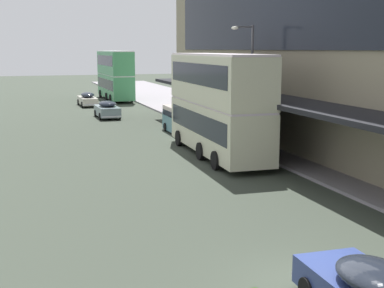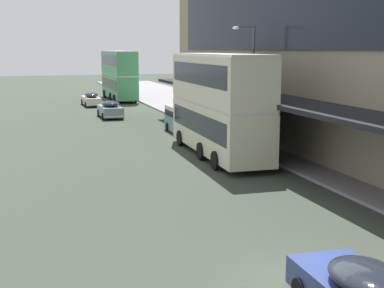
{
  "view_description": "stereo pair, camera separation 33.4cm",
  "coord_description": "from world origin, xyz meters",
  "px_view_note": "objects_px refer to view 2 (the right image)",
  "views": [
    {
      "loc": [
        -7.17,
        -11.72,
        6.27
      ],
      "look_at": [
        1.37,
        14.6,
        1.32
      ],
      "focal_mm": 50.0,
      "sensor_mm": 36.0,
      "label": 1
    },
    {
      "loc": [
        -6.86,
        -11.83,
        6.27
      ],
      "look_at": [
        1.37,
        14.6,
        1.32
      ],
      "focal_mm": 50.0,
      "sensor_mm": 36.0,
      "label": 2
    }
  ],
  "objects_px": {
    "sedan_lead_near": "(110,109)",
    "sedan_second_near": "(91,99)",
    "vw_van": "(182,118)",
    "transit_bus_kerbside_rear": "(119,74)",
    "street_lamp": "(251,77)",
    "transit_bus_kerbside_front": "(218,101)"
  },
  "relations": [
    {
      "from": "sedan_lead_near",
      "to": "sedan_second_near",
      "type": "distance_m",
      "value": 11.05
    },
    {
      "from": "sedan_lead_near",
      "to": "vw_van",
      "type": "distance_m",
      "value": 11.1
    },
    {
      "from": "sedan_lead_near",
      "to": "transit_bus_kerbside_rear",
      "type": "bearing_deg",
      "value": 77.62
    },
    {
      "from": "sedan_second_near",
      "to": "street_lamp",
      "type": "distance_m",
      "value": 29.85
    },
    {
      "from": "sedan_lead_near",
      "to": "street_lamp",
      "type": "distance_m",
      "value": 19.23
    },
    {
      "from": "sedan_second_near",
      "to": "street_lamp",
      "type": "relative_size",
      "value": 0.66
    },
    {
      "from": "sedan_lead_near",
      "to": "street_lamp",
      "type": "bearing_deg",
      "value": -70.97
    },
    {
      "from": "transit_bus_kerbside_rear",
      "to": "street_lamp",
      "type": "xyz_separation_m",
      "value": [
        2.4,
        -34.93,
        1.26
      ]
    },
    {
      "from": "vw_van",
      "to": "transit_bus_kerbside_rear",
      "type": "bearing_deg",
      "value": 90.2
    },
    {
      "from": "transit_bus_kerbside_front",
      "to": "street_lamp",
      "type": "relative_size",
      "value": 1.53
    },
    {
      "from": "transit_bus_kerbside_front",
      "to": "transit_bus_kerbside_rear",
      "type": "xyz_separation_m",
      "value": [
        0.38,
        36.64,
        0.01
      ]
    },
    {
      "from": "transit_bus_kerbside_front",
      "to": "vw_van",
      "type": "relative_size",
      "value": 2.52
    },
    {
      "from": "transit_bus_kerbside_front",
      "to": "street_lamp",
      "type": "bearing_deg",
      "value": 31.46
    },
    {
      "from": "vw_van",
      "to": "street_lamp",
      "type": "bearing_deg",
      "value": -72.77
    },
    {
      "from": "transit_bus_kerbside_rear",
      "to": "sedan_lead_near",
      "type": "distance_m",
      "value": 17.67
    },
    {
      "from": "transit_bus_kerbside_front",
      "to": "transit_bus_kerbside_rear",
      "type": "bearing_deg",
      "value": 89.4
    },
    {
      "from": "transit_bus_kerbside_front",
      "to": "sedan_lead_near",
      "type": "relative_size",
      "value": 2.58
    },
    {
      "from": "sedan_second_near",
      "to": "street_lamp",
      "type": "xyz_separation_m",
      "value": [
        6.59,
        -28.87,
        3.73
      ]
    },
    {
      "from": "vw_van",
      "to": "street_lamp",
      "type": "relative_size",
      "value": 0.61
    },
    {
      "from": "transit_bus_kerbside_front",
      "to": "sedan_second_near",
      "type": "distance_m",
      "value": 30.91
    },
    {
      "from": "transit_bus_kerbside_front",
      "to": "sedan_second_near",
      "type": "height_order",
      "value": "transit_bus_kerbside_front"
    },
    {
      "from": "street_lamp",
      "to": "transit_bus_kerbside_rear",
      "type": "bearing_deg",
      "value": 93.93
    }
  ]
}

